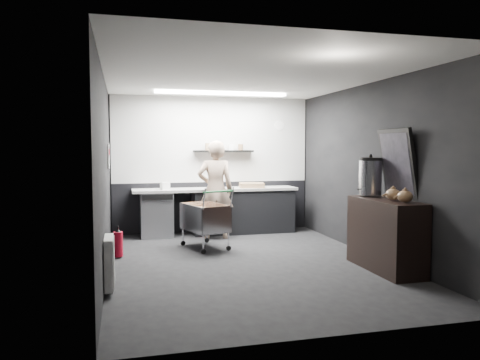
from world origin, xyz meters
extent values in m
plane|color=black|center=(0.00, 0.00, 0.00)|extent=(5.50, 5.50, 0.00)
plane|color=silver|center=(0.00, 0.00, 2.70)|extent=(5.50, 5.50, 0.00)
plane|color=black|center=(0.00, 2.75, 1.35)|extent=(5.50, 0.00, 5.50)
plane|color=black|center=(0.00, -2.75, 1.35)|extent=(5.50, 0.00, 5.50)
plane|color=black|center=(-2.00, 0.00, 1.35)|extent=(0.00, 5.50, 5.50)
plane|color=black|center=(2.00, 0.00, 1.35)|extent=(0.00, 5.50, 5.50)
cube|color=silver|center=(0.00, 2.73, 1.85)|extent=(3.95, 0.02, 1.70)
cube|color=black|center=(0.00, 2.73, 0.50)|extent=(3.95, 0.02, 1.00)
cube|color=black|center=(0.20, 2.62, 1.62)|extent=(1.20, 0.22, 0.04)
cylinder|color=white|center=(1.40, 2.72, 2.15)|extent=(0.20, 0.03, 0.20)
cube|color=white|center=(-1.98, 1.30, 1.55)|extent=(0.02, 0.30, 0.40)
cube|color=red|center=(-1.98, 1.30, 1.62)|extent=(0.02, 0.22, 0.10)
cube|color=white|center=(-1.94, -0.90, 0.35)|extent=(0.10, 0.50, 0.60)
cube|color=white|center=(0.00, 1.85, 2.67)|extent=(2.40, 0.20, 0.04)
cube|color=black|center=(0.55, 2.42, 0.42)|extent=(2.00, 0.56, 0.85)
cube|color=#B4B5B0|center=(0.00, 2.42, 0.88)|extent=(3.20, 0.60, 0.05)
cube|color=#9EA0A5|center=(-1.15, 2.42, 0.42)|extent=(0.60, 0.58, 0.85)
cube|color=black|center=(-1.15, 2.12, 0.78)|extent=(0.56, 0.02, 0.10)
imported|color=beige|center=(-0.10, 1.97, 0.91)|extent=(0.72, 0.52, 1.82)
cube|color=silver|center=(-0.43, 1.19, 0.31)|extent=(0.78, 0.97, 0.02)
cube|color=silver|center=(-0.70, 1.19, 0.52)|extent=(0.27, 0.81, 0.45)
cube|color=silver|center=(-0.17, 1.19, 0.52)|extent=(0.27, 0.81, 0.45)
cube|color=silver|center=(-0.43, 0.78, 0.52)|extent=(0.53, 0.18, 0.45)
cube|color=silver|center=(-0.43, 1.60, 0.52)|extent=(0.53, 0.18, 0.45)
cylinder|color=silver|center=(-0.67, 0.81, 0.17)|extent=(0.02, 0.02, 0.30)
cylinder|color=silver|center=(-0.20, 0.81, 0.17)|extent=(0.02, 0.02, 0.30)
cylinder|color=silver|center=(-0.67, 1.57, 0.17)|extent=(0.02, 0.02, 0.30)
cylinder|color=silver|center=(-0.20, 1.57, 0.17)|extent=(0.02, 0.02, 0.30)
cylinder|color=green|center=(-0.43, 0.72, 0.99)|extent=(0.53, 0.20, 0.03)
cube|color=brown|center=(-0.55, 1.29, 0.51)|extent=(0.32, 0.36, 0.38)
cube|color=brown|center=(-0.29, 1.07, 0.49)|extent=(0.29, 0.33, 0.34)
cylinder|color=black|center=(-0.67, 0.81, 0.04)|extent=(0.08, 0.05, 0.08)
cylinder|color=black|center=(-0.67, 1.57, 0.04)|extent=(0.08, 0.05, 0.08)
cylinder|color=black|center=(-0.20, 0.81, 0.04)|extent=(0.08, 0.05, 0.08)
cylinder|color=black|center=(-0.20, 1.57, 0.04)|extent=(0.08, 0.05, 0.08)
cube|color=black|center=(1.73, -0.82, 0.49)|extent=(0.49, 1.31, 0.98)
cylinder|color=silver|center=(1.73, -0.39, 1.25)|extent=(0.33, 0.33, 0.50)
cylinder|color=black|center=(1.73, -0.39, 1.53)|extent=(0.33, 0.33, 0.04)
sphere|color=black|center=(1.73, -0.39, 1.57)|extent=(0.05, 0.05, 0.05)
ellipsoid|color=brown|center=(1.73, -0.99, 1.07)|extent=(0.20, 0.20, 0.16)
ellipsoid|color=brown|center=(1.73, -1.26, 1.07)|extent=(0.20, 0.20, 0.16)
cube|color=black|center=(1.94, -0.77, 1.47)|extent=(0.22, 0.76, 0.97)
cube|color=black|center=(1.92, -0.77, 1.47)|extent=(0.16, 0.65, 0.84)
cylinder|color=#A80B1F|center=(-1.85, 0.81, 0.21)|extent=(0.14, 0.14, 0.38)
cone|color=black|center=(-1.85, 0.81, 0.43)|extent=(0.09, 0.09, 0.06)
cylinder|color=black|center=(-1.85, 0.81, 0.47)|extent=(0.03, 0.03, 0.06)
cube|color=#9B7852|center=(0.71, 2.37, 0.95)|extent=(0.52, 0.43, 0.09)
cylinder|color=silver|center=(0.00, 2.42, 1.00)|extent=(0.21, 0.21, 0.21)
cube|color=white|center=(-0.99, 2.37, 0.97)|extent=(0.19, 0.16, 0.14)
camera|label=1|loc=(-1.78, -6.51, 1.70)|focal=35.00mm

